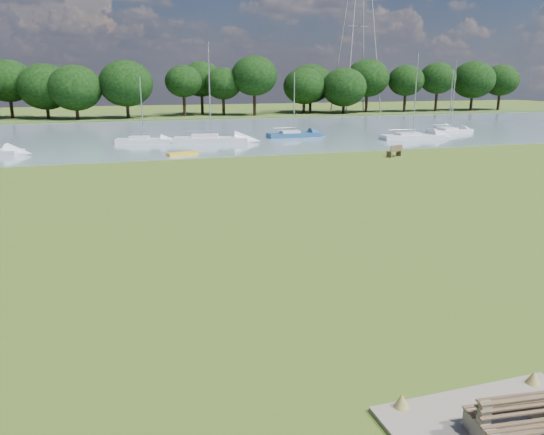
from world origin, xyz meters
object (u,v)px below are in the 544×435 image
object	(u,v)px
riverbank_bench	(395,151)
sailboat_7	(450,130)
kayak	(183,154)
sailboat_0	(293,133)
sailboat_6	(412,135)
sailboat_9	(143,139)
sailboat_8	(210,138)
sailboat_5	(448,129)
bench_pair	(518,419)

from	to	relation	value
riverbank_bench	sailboat_7	distance (m)	21.41
kayak	sailboat_0	size ratio (longest dim) A/B	0.39
sailboat_6	sailboat_9	size ratio (longest dim) A/B	1.37
sailboat_8	sailboat_9	world-z (taller)	sailboat_8
sailboat_0	sailboat_5	bearing A→B (deg)	-2.79
sailboat_5	sailboat_7	xyz separation A→B (m)	(-0.38, -0.99, 0.00)
sailboat_8	sailboat_9	bearing A→B (deg)	-176.85
bench_pair	sailboat_0	distance (m)	50.04
bench_pair	riverbank_bench	bearing A→B (deg)	69.74
sailboat_5	sailboat_7	bearing A→B (deg)	-104.09
riverbank_bench	sailboat_9	size ratio (longest dim) A/B	0.25
riverbank_bench	sailboat_5	size ratio (longest dim) A/B	0.23
sailboat_0	sailboat_5	distance (m)	19.26
bench_pair	riverbank_bench	distance (m)	35.98
kayak	sailboat_9	world-z (taller)	sailboat_9
bench_pair	kayak	bearing A→B (deg)	97.22
sailboat_0	bench_pair	bearing A→B (deg)	-105.90
riverbank_bench	sailboat_7	world-z (taller)	sailboat_7
kayak	sailboat_5	bearing A→B (deg)	-3.31
sailboat_0	sailboat_7	bearing A→B (deg)	-5.81
sailboat_0	sailboat_6	xyz separation A→B (m)	(11.34, -5.56, -0.00)
kayak	sailboat_8	world-z (taller)	sailboat_8
sailboat_5	sailboat_0	bearing A→B (deg)	-175.12
sailboat_0	riverbank_bench	bearing A→B (deg)	-79.82
sailboat_9	sailboat_0	bearing A→B (deg)	18.06
sailboat_7	sailboat_8	xyz separation A→B (m)	(-28.53, -0.57, 0.10)
sailboat_5	sailboat_9	xyz separation A→B (m)	(-35.35, -0.08, 0.01)
sailboat_5	sailboat_9	size ratio (longest dim) A/B	1.13
sailboat_9	sailboat_7	bearing A→B (deg)	13.78
sailboat_7	kayak	bearing A→B (deg)	-175.98
bench_pair	sailboat_0	world-z (taller)	sailboat_0
sailboat_0	sailboat_9	world-z (taller)	sailboat_0
riverbank_bench	sailboat_8	world-z (taller)	sailboat_8
sailboat_0	sailboat_9	bearing A→B (deg)	-177.89
sailboat_0	sailboat_6	world-z (taller)	sailboat_6
sailboat_0	sailboat_7	distance (m)	18.95
sailboat_6	sailboat_5	bearing A→B (deg)	35.22
bench_pair	sailboat_9	size ratio (longest dim) A/B	0.27
sailboat_6	sailboat_8	size ratio (longest dim) A/B	0.91
sailboat_5	sailboat_9	world-z (taller)	sailboat_5
riverbank_bench	sailboat_8	xyz separation A→B (m)	(-12.77, 13.92, 0.06)
sailboat_7	riverbank_bench	bearing A→B (deg)	-148.23
bench_pair	sailboat_5	xyz separation A→B (m)	(32.37, 47.58, -0.01)
sailboat_7	sailboat_9	world-z (taller)	sailboat_7
kayak	sailboat_7	size ratio (longest dim) A/B	0.33
sailboat_7	sailboat_8	distance (m)	28.53
riverbank_bench	sailboat_0	bearing A→B (deg)	76.41
sailboat_5	sailboat_7	distance (m)	1.06
sailboat_8	sailboat_6	bearing A→B (deg)	7.12
sailboat_7	sailboat_8	size ratio (longest dim) A/B	0.86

